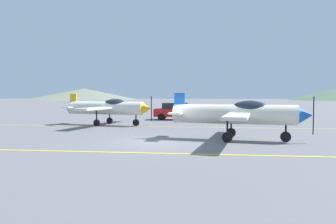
% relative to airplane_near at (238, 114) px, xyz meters
% --- Properties ---
extents(ground_plane, '(400.00, 400.00, 0.00)m').
position_rel_airplane_near_xyz_m(ground_plane, '(-4.06, -1.24, -1.39)').
color(ground_plane, slate).
extents(apron_line_near, '(80.00, 0.16, 0.01)m').
position_rel_airplane_near_xyz_m(apron_line_near, '(-4.06, -4.27, -1.39)').
color(apron_line_near, yellow).
rests_on(apron_line_near, ground_plane).
extents(apron_line_far, '(80.00, 0.16, 0.01)m').
position_rel_airplane_near_xyz_m(apron_line_far, '(-4.06, 6.35, -1.39)').
color(apron_line_far, yellow).
rests_on(apron_line_far, ground_plane).
extents(airplane_near, '(7.23, 8.27, 2.47)m').
position_rel_airplane_near_xyz_m(airplane_near, '(0.00, 0.00, 0.00)').
color(airplane_near, silver).
rests_on(airplane_near, ground_plane).
extents(airplane_mid, '(7.23, 8.26, 2.47)m').
position_rel_airplane_near_xyz_m(airplane_mid, '(-9.28, 7.26, 0.00)').
color(airplane_mid, silver).
rests_on(airplane_mid, ground_plane).
extents(car_sedan, '(4.30, 2.03, 1.62)m').
position_rel_airplane_near_xyz_m(car_sedan, '(-4.47, 13.37, -0.55)').
color(car_sedan, red).
rests_on(car_sedan, ground_plane).
extents(hill_left, '(59.01, 59.01, 6.02)m').
position_rel_airplane_near_xyz_m(hill_left, '(-66.75, 146.28, 1.62)').
color(hill_left, slate).
rests_on(hill_left, ground_plane).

